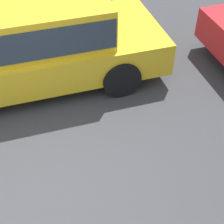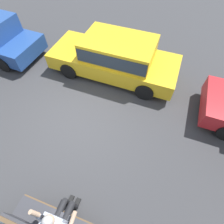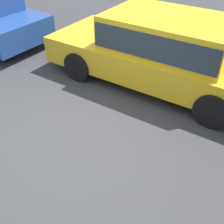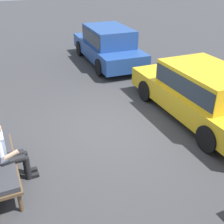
{
  "view_description": "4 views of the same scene",
  "coord_description": "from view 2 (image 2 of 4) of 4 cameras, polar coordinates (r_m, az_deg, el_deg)",
  "views": [
    {
      "loc": [
        -0.17,
        2.6,
        3.73
      ],
      "look_at": [
        -1.0,
        0.07,
        1.22
      ],
      "focal_mm": 55.0,
      "sensor_mm": 36.0,
      "label": 1
    },
    {
      "loc": [
        -2.0,
        2.6,
        4.75
      ],
      "look_at": [
        -1.12,
        0.14,
        1.09
      ],
      "focal_mm": 28.0,
      "sensor_mm": 36.0,
      "label": 2
    },
    {
      "loc": [
        -2.28,
        2.6,
        3.13
      ],
      "look_at": [
        -0.67,
        0.03,
        0.88
      ],
      "focal_mm": 45.0,
      "sensor_mm": 36.0,
      "label": 3
    },
    {
      "loc": [
        -5.65,
        2.6,
        3.85
      ],
      "look_at": [
        -0.62,
        0.36,
        0.9
      ],
      "focal_mm": 45.0,
      "sensor_mm": 36.0,
      "label": 4
    }
  ],
  "objects": [
    {
      "name": "person_on_phone",
      "position": [
        4.18,
        -17.06,
        -30.06
      ],
      "size": [
        0.73,
        0.74,
        1.36
      ],
      "color": "black",
      "rests_on": "ground_plane"
    },
    {
      "name": "parked_car_mid",
      "position": [
        6.61,
        1.23,
        17.82
      ],
      "size": [
        4.73,
        1.99,
        1.46
      ],
      "color": "gold",
      "rests_on": "ground_plane"
    },
    {
      "name": "ground_plane",
      "position": [
        5.77,
        -10.04,
        -2.14
      ],
      "size": [
        60.0,
        60.0,
        0.0
      ],
      "primitive_type": "plane",
      "color": "#38383A"
    }
  ]
}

